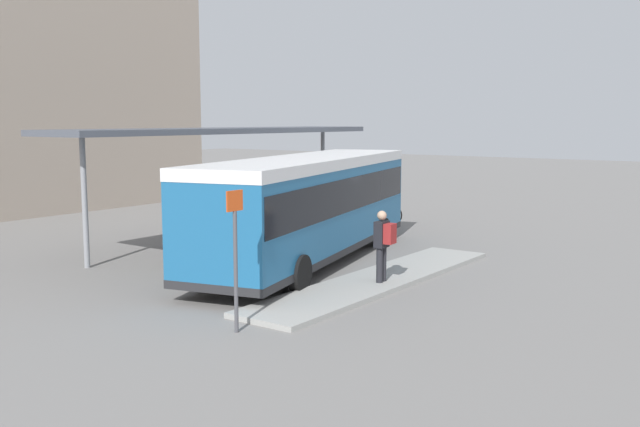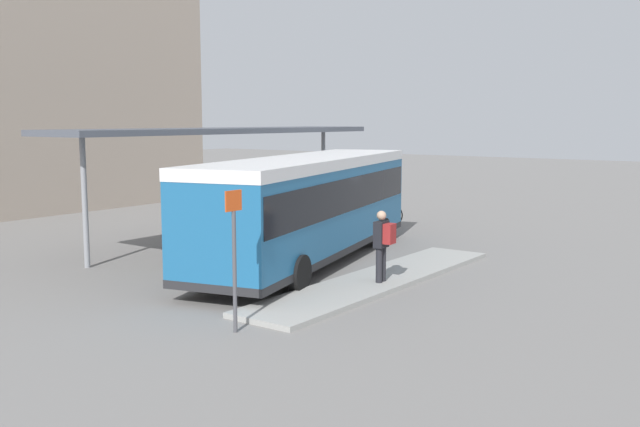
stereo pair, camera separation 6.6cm
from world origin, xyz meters
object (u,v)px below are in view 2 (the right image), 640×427
Objects in this scene: bicycle_red at (364,213)px; bicycle_white at (351,211)px; pedestrian_waiting at (383,241)px; platform_sign at (234,254)px; bicycle_orange at (383,214)px; city_bus at (309,201)px; potted_planter_near_shelter at (176,247)px.

bicycle_red reaches higher than bicycle_white.
pedestrian_waiting is 11.99m from bicycle_white.
pedestrian_waiting is 5.03m from platform_sign.
pedestrian_waiting is at bearing -3.98° from platform_sign.
bicycle_orange is 0.65× the size of platform_sign.
platform_sign is at bearing 108.14° from bicycle_orange.
city_bus reaches higher than pedestrian_waiting.
bicycle_white is at bearing 156.27° from bicycle_red.
platform_sign is at bearing -69.04° from bicycle_white.
pedestrian_waiting reaches higher than bicycle_white.
city_bus is 6.31× the size of bicycle_orange.
city_bus is 10.47× the size of potted_planter_near_shelter.
bicycle_white is (8.16, 3.91, -1.43)m from city_bus.
bicycle_white is (0.21, 0.77, -0.01)m from bicycle_red.
bicycle_white is 0.61× the size of platform_sign.
bicycle_red is 0.63× the size of platform_sign.
platform_sign is (-6.37, -2.98, -0.25)m from city_bus.
bicycle_red is (9.32, 6.47, -0.77)m from pedestrian_waiting.
bicycle_white is 16.13m from platform_sign.
platform_sign is at bearing -122.95° from potted_planter_near_shelter.
potted_planter_near_shelter is at bearing 86.18° from bicycle_orange.
bicycle_white is 1.57× the size of potted_planter_near_shelter.
pedestrian_waiting is 11.37m from bicycle_red.
pedestrian_waiting reaches higher than bicycle_orange.
bicycle_red is at bearing -59.27° from pedestrian_waiting.
bicycle_red is at bearing 2.40° from potted_planter_near_shelter.
pedestrian_waiting reaches higher than bicycle_red.
bicycle_white is at bearing -56.83° from pedestrian_waiting.
bicycle_white is at bearing -3.31° from bicycle_orange.
bicycle_orange is at bearing -1.70° from potted_planter_near_shelter.
bicycle_orange is (9.50, 5.70, -0.76)m from pedestrian_waiting.
bicycle_orange is at bearing -5.60° from bicycle_white.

